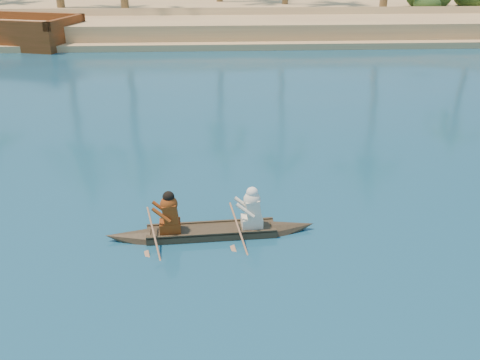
{
  "coord_description": "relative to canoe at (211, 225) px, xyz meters",
  "views": [
    {
      "loc": [
        5.41,
        -9.52,
        5.73
      ],
      "look_at": [
        6.01,
        1.51,
        0.83
      ],
      "focal_mm": 40.0,
      "sensor_mm": 36.0,
      "label": 1
    }
  ],
  "objects": [
    {
      "name": "canoe",
      "position": [
        0.0,
        0.0,
        0.0
      ],
      "size": [
        4.52,
        0.89,
        1.24
      ],
      "rotation": [
        0.0,
        0.0,
        0.07
      ],
      "color": "#3F3522",
      "rests_on": "ground"
    },
    {
      "name": "sandy_embankment",
      "position": [
        -5.34,
        46.38,
        0.29
      ],
      "size": [
        150.0,
        51.0,
        1.5
      ],
      "color": "tan",
      "rests_on": "ground"
    },
    {
      "name": "shrub_cluster",
      "position": [
        -5.34,
        30.99,
        0.96
      ],
      "size": [
        100.0,
        6.0,
        2.4
      ],
      "primitive_type": null,
      "color": "#1C3B15",
      "rests_on": "ground"
    }
  ]
}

